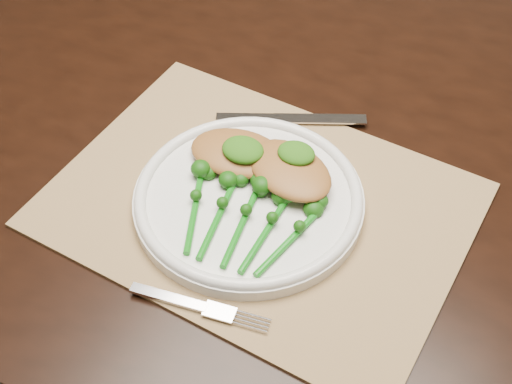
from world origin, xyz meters
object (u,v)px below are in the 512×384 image
at_px(chicken_fillet_left, 237,153).
at_px(broccolini_bundle, 241,226).
at_px(dining_table, 272,288).
at_px(dinner_plate, 249,198).
at_px(placemat, 259,205).

bearing_deg(chicken_fillet_left, broccolini_bundle, -67.28).
relative_size(dining_table, chicken_fillet_left, 13.67).
bearing_deg(dining_table, dinner_plate, -83.33).
height_order(placemat, dinner_plate, dinner_plate).
distance_m(dining_table, dinner_plate, 0.41).
bearing_deg(placemat, broccolini_bundle, -81.34).
distance_m(dining_table, broccolini_bundle, 0.44).
height_order(dining_table, dinner_plate, dinner_plate).
bearing_deg(broccolini_bundle, chicken_fillet_left, 114.69).
xyz_separation_m(chicken_fillet_left, broccolini_bundle, (0.05, -0.10, -0.01)).
bearing_deg(dining_table, chicken_fillet_left, -103.86).
relative_size(chicken_fillet_left, broccolini_bundle, 0.71).
xyz_separation_m(dining_table, broccolini_bundle, (0.04, -0.19, 0.40)).
bearing_deg(placemat, dinner_plate, -137.90).
distance_m(dinner_plate, broccolini_bundle, 0.05).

